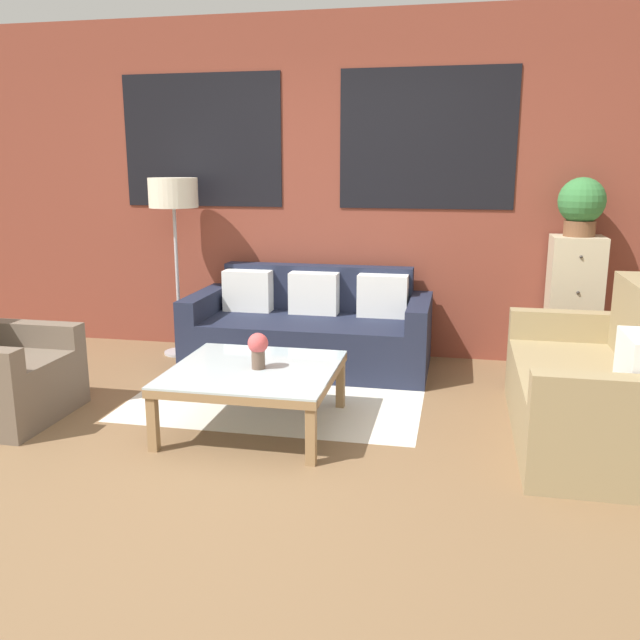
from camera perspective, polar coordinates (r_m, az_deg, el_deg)
ground_plane at (r=3.82m, az=-8.66°, el=-11.97°), size 16.00×16.00×0.00m
wall_back_brick at (r=5.82m, az=-0.69°, el=11.05°), size 8.40×0.09×2.80m
rug at (r=4.86m, az=-3.35°, el=-6.29°), size 2.01×1.47×0.00m
couch_dark at (r=5.48m, az=-0.83°, el=-0.93°), size 1.91×0.88×0.78m
settee_vintage at (r=4.30m, az=22.20°, el=-5.52°), size 0.80×1.63×0.92m
coffee_table at (r=4.19m, az=-5.59°, el=-4.68°), size 1.00×1.00×0.39m
floor_lamp at (r=5.80m, az=-12.23°, el=9.77°), size 0.40×0.40×1.50m
drawer_cabinet at (r=5.60m, az=20.52°, el=1.16°), size 0.39×0.36×1.07m
potted_plant at (r=5.51m, az=21.16°, el=9.07°), size 0.35×0.35×0.44m
flower_vase at (r=4.12m, az=-5.24°, el=-2.35°), size 0.13×0.13×0.22m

